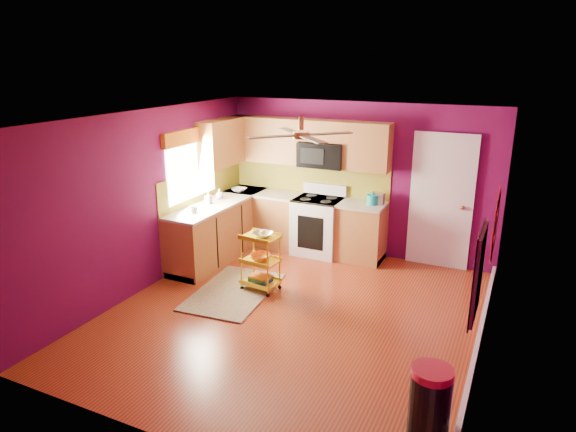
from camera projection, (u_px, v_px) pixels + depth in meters
The scene contains 18 objects.
ground at pixel (293, 315), 6.58m from camera, with size 5.00×5.00×0.00m, color maroon.
room_envelope at pixel (296, 192), 6.08m from camera, with size 4.54×5.04×2.52m.
lower_cabinets at pixel (266, 228), 8.56m from camera, with size 2.81×2.31×0.94m.
electric_range at pixel (318, 225), 8.53m from camera, with size 0.76×0.66×1.13m.
upper_cabinetry at pixel (280, 144), 8.42m from camera, with size 2.80×2.30×1.26m.
left_window at pixel (191, 154), 7.87m from camera, with size 0.08×1.35×1.08m.
panel_door at pixel (441, 203), 7.85m from camera, with size 0.95×0.11×2.15m.
right_wall_art at pixel (489, 244), 4.94m from camera, with size 0.04×2.74×1.04m.
ceiling_fan at pixel (301, 134), 6.07m from camera, with size 1.01×1.01×0.26m.
shag_rug at pixel (234, 291), 7.21m from camera, with size 0.97×1.58×0.02m, color #332111.
rolling_cart at pixel (261, 259), 7.16m from camera, with size 0.53×0.41×0.90m.
trash_can at pixel (430, 404), 4.38m from camera, with size 0.45×0.45×0.68m.
teal_kettle at pixel (373, 199), 8.05m from camera, with size 0.18×0.18×0.21m.
toaster at pixel (377, 198), 8.08m from camera, with size 0.22×0.15×0.18m, color beige.
soap_bottle_a at pixel (208, 198), 8.10m from camera, with size 0.09×0.09×0.20m, color #EA3F72.
soap_bottle_b at pixel (219, 194), 8.37m from camera, with size 0.13×0.13×0.16m, color white.
counter_dish at pixel (239, 190), 8.85m from camera, with size 0.25×0.25×0.06m, color white.
counter_cup at pixel (194, 210), 7.63m from camera, with size 0.11×0.11×0.09m, color white.
Camera 1 is at (2.46, -5.36, 3.17)m, focal length 32.00 mm.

